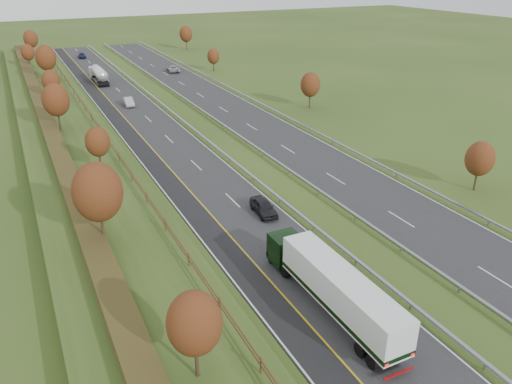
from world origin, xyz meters
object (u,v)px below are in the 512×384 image
(road_tanker, at_px, (99,74))
(car_dark_near, at_px, (264,207))
(box_lorry, at_px, (332,286))
(car_oncoming, at_px, (173,68))
(car_silver_mid, at_px, (129,102))
(car_small_far, at_px, (82,56))

(road_tanker, relative_size, car_dark_near, 2.43)
(box_lorry, xyz_separation_m, car_oncoming, (17.55, 94.95, -1.50))
(box_lorry, height_order, car_oncoming, box_lorry)
(road_tanker, bearing_deg, car_oncoming, 13.03)
(car_silver_mid, height_order, car_small_far, car_silver_mid)
(box_lorry, xyz_separation_m, road_tanker, (-0.93, 90.67, -0.47))
(car_small_far, relative_size, car_oncoming, 0.81)
(box_lorry, relative_size, car_silver_mid, 3.53)
(car_oncoming, bearing_deg, car_silver_mid, 65.44)
(car_dark_near, bearing_deg, car_oncoming, 83.97)
(box_lorry, distance_m, car_dark_near, 17.19)
(car_silver_mid, xyz_separation_m, car_small_far, (0.26, 57.47, -0.09))
(box_lorry, bearing_deg, car_small_far, 89.76)
(car_dark_near, bearing_deg, road_tanker, 97.57)
(car_oncoming, bearing_deg, road_tanker, 20.81)
(car_silver_mid, distance_m, car_oncoming, 32.33)
(road_tanker, height_order, car_silver_mid, road_tanker)
(box_lorry, height_order, road_tanker, box_lorry)
(box_lorry, xyz_separation_m, car_small_far, (0.52, 125.10, -1.62))
(car_dark_near, relative_size, car_oncoming, 0.81)
(car_dark_near, bearing_deg, car_silver_mid, 97.54)
(road_tanker, height_order, car_dark_near, road_tanker)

